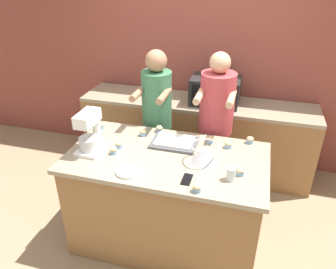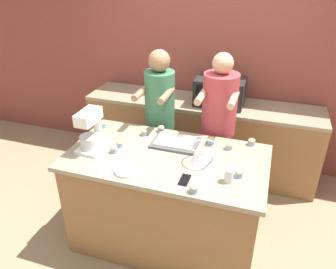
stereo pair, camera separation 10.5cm
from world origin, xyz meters
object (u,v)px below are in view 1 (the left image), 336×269
person_right (215,131)px  cupcake_0 (240,171)px  small_plate (128,171)px  cupcake_7 (159,129)px  cupcake_8 (250,140)px  cupcake_5 (197,188)px  cupcake_3 (113,150)px  cupcake_9 (228,145)px  stand_mixer (90,134)px  cupcake_4 (143,133)px  cell_phone (187,179)px  cupcake_6 (210,140)px  baking_tray (174,142)px  mixing_bowl (205,153)px  cupcake_2 (119,145)px  cupcake_1 (100,126)px  microwave_oven (215,91)px  drinking_glass (231,174)px  person_left (157,124)px

person_right → cupcake_0: person_right is taller
person_right → small_plate: 1.12m
small_plate → cupcake_7: (0.03, 0.71, 0.02)m
cupcake_7 → cupcake_8: size_ratio=1.00×
cupcake_5 → cupcake_3: bearing=158.2°
person_right → cupcake_9: person_right is taller
stand_mixer → cupcake_8: size_ratio=5.68×
cupcake_4 → cell_phone: bearing=-45.9°
cupcake_6 → cupcake_9: 0.18m
cupcake_5 → cupcake_8: same height
baking_tray → stand_mixer: bearing=-155.5°
cupcake_4 → cupcake_0: bearing=-23.1°
mixing_bowl → cupcake_2: (-0.76, 0.02, -0.05)m
cupcake_1 → cupcake_7: size_ratio=1.00×
microwave_oven → mixing_bowl: bearing=-85.0°
cupcake_6 → mixing_bowl: bearing=-88.7°
small_plate → cupcake_8: (0.88, 0.73, 0.02)m
cupcake_1 → cupcake_3: (0.32, -0.40, 0.00)m
cupcake_3 → cupcake_5: same height
cell_phone → drinking_glass: drinking_glass is taller
drinking_glass → mixing_bowl: bearing=140.1°
stand_mixer → cupcake_1: size_ratio=5.68×
small_plate → cupcake_0: 0.86m
cell_phone → cupcake_8: size_ratio=2.26×
cupcake_1 → cupcake_6: 1.08m
small_plate → cupcake_0: size_ratio=3.16×
microwave_oven → stand_mixer: bearing=-121.3°
stand_mixer → cupcake_1: (-0.11, 0.39, -0.13)m
person_right → cupcake_8: 0.45m
stand_mixer → cupcake_4: 0.52m
cupcake_3 → cupcake_7: 0.55m
cupcake_6 → stand_mixer: bearing=-157.2°
cupcake_7 → cupcake_4: bearing=-137.0°
microwave_oven → cupcake_5: size_ratio=8.69×
stand_mixer → cupcake_8: (1.31, 0.50, -0.13)m
drinking_glass → cupcake_1: drinking_glass is taller
stand_mixer → cupcake_8: 1.41m
small_plate → cupcake_4: cupcake_4 is taller
stand_mixer → drinking_glass: (1.21, -0.11, -0.11)m
person_left → baking_tray: (0.31, -0.46, 0.08)m
cupcake_6 → baking_tray: bearing=-160.8°
cupcake_5 → cupcake_6: same height
cupcake_9 → cupcake_3: bearing=-158.6°
mixing_bowl → cupcake_6: size_ratio=3.68×
cupcake_1 → mixing_bowl: bearing=-15.9°
cell_phone → stand_mixer: bearing=167.3°
cupcake_8 → person_left: bearing=164.9°
baking_tray → cupcake_3: size_ratio=6.38×
mixing_bowl → microwave_oven: microwave_oven is taller
cupcake_5 → cell_phone: bearing=130.3°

